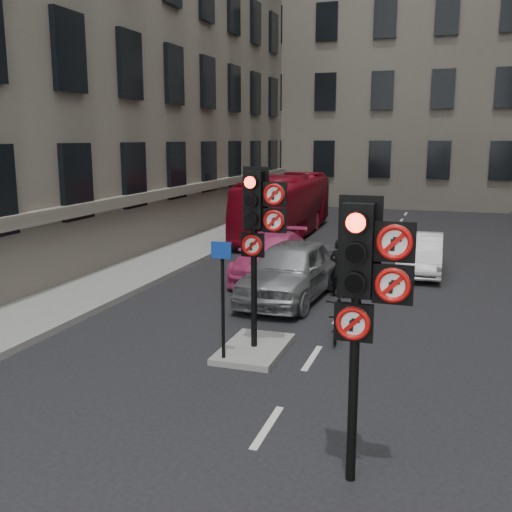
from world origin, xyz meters
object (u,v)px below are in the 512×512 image
Objects in this scene: car_white at (420,254)px; bus_red at (285,206)px; motorcycle at (338,316)px; motorcyclist at (339,268)px; info_sign at (222,284)px; car_silver at (291,270)px; signal_far at (258,219)px; signal_near at (364,281)px; car_pink at (271,256)px.

bus_red is (-6.08, 5.90, 0.71)m from car_white.
motorcycle is at bearing -71.72° from bus_red.
motorcyclist is (4.15, -9.63, -0.53)m from bus_red.
car_silver is at bearing 89.23° from info_sign.
signal_far reaches higher than car_silver.
motorcycle is at bearing -101.83° from car_white.
car_silver is 2.86× the size of motorcyclist.
signal_near reaches higher than car_silver.
info_sign reaches higher than car_pink.
bus_red reaches higher than car_pink.
car_silver is 10.66m from bus_red.
motorcycle is 3.46m from motorcyclist.
car_pink is (-1.21, 2.25, -0.11)m from car_silver.
motorcyclist is 0.71× the size of info_sign.
motorcyclist is (-0.59, 3.40, 0.32)m from motorcycle.
info_sign reaches higher than motorcyclist.
bus_red is 13.89m from motorcycle.
signal_far is at bearing 61.01° from info_sign.
motorcycle is at bearing 115.87° from motorcyclist.
signal_near is at bearing -56.98° from signal_far.
info_sign is (-0.44, -0.81, -1.13)m from signal_far.
car_silver reaches higher than motorcycle.
motorcyclist is at bearing 80.85° from signal_far.
signal_far is 9.15m from car_white.
car_white is 8.51m from bus_red.
motorcycle is 3.02m from info_sign.
signal_near is at bearing -91.64° from car_white.
info_sign is (-1.20, -5.57, 0.77)m from motorcyclist.
signal_near is 0.78× the size of car_silver.
signal_near is 4.52m from info_sign.
car_silver is 0.48× the size of bus_red.
motorcyclist reaches higher than car_pink.
bus_red is at bearing 103.24° from signal_far.
car_white is at bearing 73.85° from motorcycle.
bus_red is at bearing 134.68° from car_white.
signal_far reaches higher than motorcyclist.
bus_red is (-3.39, 14.39, -1.37)m from signal_far.
signal_far reaches higher than motorcycle.
car_silver reaches higher than car_pink.
car_white is at bearing 20.26° from car_pink.
signal_far reaches higher than car_pink.
signal_near is at bearing -65.69° from car_silver.
car_white is 2.37× the size of motorcycle.
car_white is 0.40× the size of bus_red.
car_pink is at bearing 122.21° from car_silver.
info_sign reaches higher than car_silver.
car_pink is 8.19m from bus_red.
signal_far is at bearing -80.82° from car_pink.
motorcyclist is 5.75m from info_sign.
signal_far is 0.78× the size of car_silver.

